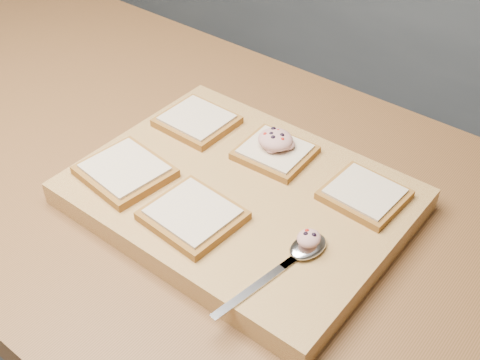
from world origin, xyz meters
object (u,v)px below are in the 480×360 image
object	(u,v)px
spoon	(301,252)
bread_far_center	(275,152)
cutting_board	(240,196)
tuna_salad_dollop	(275,139)

from	to	relation	value
spoon	bread_far_center	bearing A→B (deg)	134.94
cutting_board	spoon	bearing A→B (deg)	-21.42
cutting_board	spoon	world-z (taller)	spoon
bread_far_center	tuna_salad_dollop	size ratio (longest dim) A/B	2.04
cutting_board	tuna_salad_dollop	size ratio (longest dim) A/B	8.48
tuna_salad_dollop	spoon	size ratio (longest dim) A/B	0.28
cutting_board	bread_far_center	xyz separation A→B (m)	(-0.00, 0.10, 0.03)
bread_far_center	spoon	xyz separation A→B (m)	(0.16, -0.16, -0.00)
bread_far_center	tuna_salad_dollop	world-z (taller)	tuna_salad_dollop
cutting_board	tuna_salad_dollop	bearing A→B (deg)	93.93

